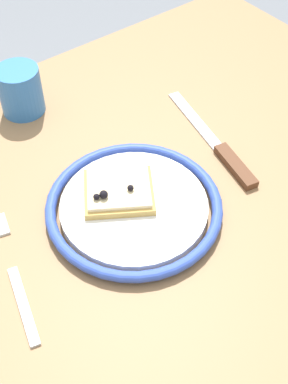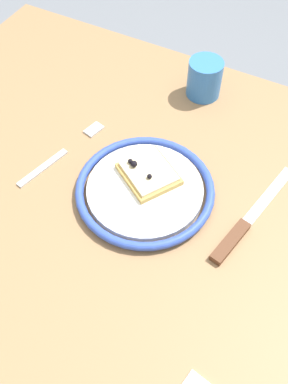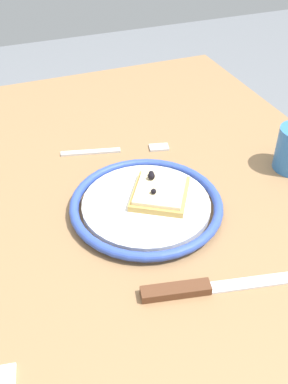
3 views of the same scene
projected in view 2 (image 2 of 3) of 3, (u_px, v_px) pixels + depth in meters
The scene contains 7 objects.
ground_plane at pixel (136, 352), 1.36m from camera, with size 6.00×6.00×0.00m, color slate.
dining_table at pixel (130, 240), 0.81m from camera, with size 1.07×0.87×0.77m.
plate at pixel (145, 190), 0.75m from camera, with size 0.24×0.24×0.02m.
pizza_slice_near at pixel (148, 173), 0.76m from camera, with size 0.12×0.12×0.03m.
knife at pixel (241, 228), 0.71m from camera, with size 0.07×0.24×0.01m.
fork at pixel (63, 153), 0.81m from camera, with size 0.07×0.20×0.00m.
cup at pixel (205, 78), 0.88m from camera, with size 0.07×0.07×0.08m, color #3372BF.
Camera 2 is at (0.21, -0.35, 1.39)m, focal length 41.28 mm.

